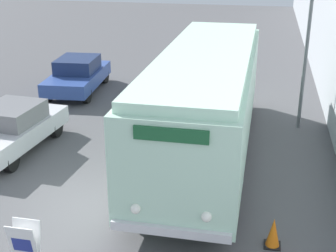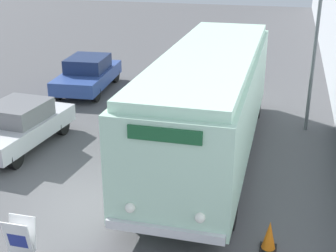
{
  "view_description": "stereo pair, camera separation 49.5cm",
  "coord_description": "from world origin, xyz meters",
  "px_view_note": "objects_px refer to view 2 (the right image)",
  "views": [
    {
      "loc": [
        4.29,
        -9.38,
        6.19
      ],
      "look_at": [
        2.06,
        1.17,
        1.89
      ],
      "focal_mm": 50.0,
      "sensor_mm": 36.0,
      "label": 1
    },
    {
      "loc": [
        4.77,
        -9.26,
        6.19
      ],
      "look_at": [
        2.06,
        1.17,
        1.89
      ],
      "focal_mm": 50.0,
      "sensor_mm": 36.0,
      "label": 2
    }
  ],
  "objects_px": {
    "sign_board": "(20,240)",
    "parked_car_mid": "(88,74)",
    "vintage_bus": "(209,98)",
    "parked_car_near": "(18,125)",
    "traffic_cone": "(269,236)"
  },
  "relations": [
    {
      "from": "vintage_bus",
      "to": "traffic_cone",
      "type": "xyz_separation_m",
      "value": [
        2.09,
        -4.33,
        -1.52
      ]
    },
    {
      "from": "sign_board",
      "to": "traffic_cone",
      "type": "xyz_separation_m",
      "value": [
        4.95,
        1.62,
        -0.13
      ]
    },
    {
      "from": "sign_board",
      "to": "parked_car_mid",
      "type": "bearing_deg",
      "value": 106.87
    },
    {
      "from": "vintage_bus",
      "to": "parked_car_mid",
      "type": "distance_m",
      "value": 8.33
    },
    {
      "from": "vintage_bus",
      "to": "sign_board",
      "type": "xyz_separation_m",
      "value": [
        -2.86,
        -5.96,
        -1.39
      ]
    },
    {
      "from": "parked_car_near",
      "to": "parked_car_mid",
      "type": "relative_size",
      "value": 0.94
    },
    {
      "from": "vintage_bus",
      "to": "parked_car_near",
      "type": "height_order",
      "value": "vintage_bus"
    },
    {
      "from": "sign_board",
      "to": "parked_car_mid",
      "type": "xyz_separation_m",
      "value": [
        -3.43,
        11.31,
        0.29
      ]
    },
    {
      "from": "sign_board",
      "to": "parked_car_mid",
      "type": "height_order",
      "value": "parked_car_mid"
    },
    {
      "from": "vintage_bus",
      "to": "parked_car_near",
      "type": "bearing_deg",
      "value": -171.95
    },
    {
      "from": "sign_board",
      "to": "vintage_bus",
      "type": "bearing_deg",
      "value": 64.39
    },
    {
      "from": "vintage_bus",
      "to": "sign_board",
      "type": "relative_size",
      "value": 10.94
    },
    {
      "from": "vintage_bus",
      "to": "traffic_cone",
      "type": "bearing_deg",
      "value": -64.22
    },
    {
      "from": "vintage_bus",
      "to": "parked_car_near",
      "type": "distance_m",
      "value": 6.12
    },
    {
      "from": "parked_car_mid",
      "to": "sign_board",
      "type": "bearing_deg",
      "value": -77.71
    }
  ]
}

